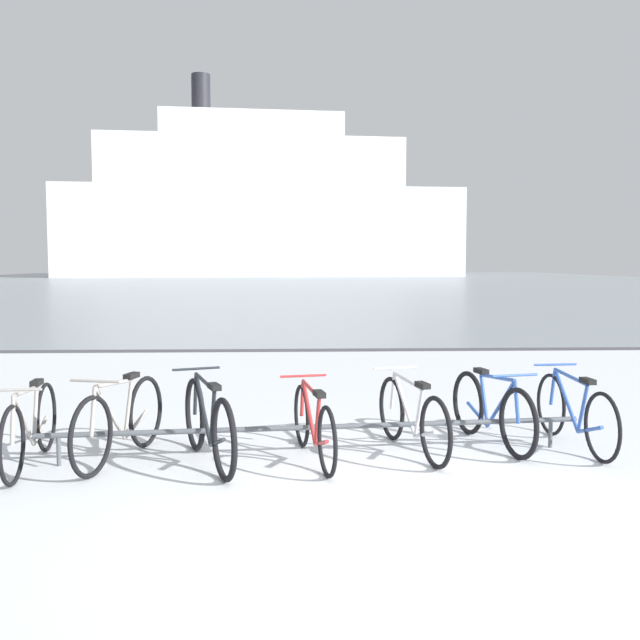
{
  "coord_description": "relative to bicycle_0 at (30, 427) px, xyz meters",
  "views": [
    {
      "loc": [
        -0.96,
        -4.94,
        1.85
      ],
      "look_at": [
        -0.56,
        4.95,
        1.04
      ],
      "focal_mm": 40.67,
      "sensor_mm": 36.0,
      "label": 1
    }
  ],
  "objects": [
    {
      "name": "bicycle_0",
      "position": [
        0.0,
        0.0,
        0.0
      ],
      "size": [
        0.46,
        1.76,
        0.8
      ],
      "color": "black",
      "rests_on": "ground"
    },
    {
      "name": "bicycle_5",
      "position": [
        4.35,
        0.57,
        -0.0
      ],
      "size": [
        0.53,
        1.68,
        0.79
      ],
      "color": "black",
      "rests_on": "ground"
    },
    {
      "name": "bicycle_2",
      "position": [
        1.59,
        0.03,
        0.01
      ],
      "size": [
        0.71,
        1.71,
        0.83
      ],
      "color": "black",
      "rests_on": "ground"
    },
    {
      "name": "bicycle_3",
      "position": [
        2.55,
        0.11,
        -0.03
      ],
      "size": [
        0.49,
        1.67,
        0.74
      ],
      "color": "black",
      "rests_on": "ground"
    },
    {
      "name": "bicycle_6",
      "position": [
        5.15,
        0.47,
        -0.01
      ],
      "size": [
        0.46,
        1.74,
        0.78
      ],
      "color": "black",
      "rests_on": "ground"
    },
    {
      "name": "bike_rack",
      "position": [
        2.58,
        0.25,
        -0.09
      ],
      "size": [
        5.21,
        0.56,
        0.31
      ],
      "color": "#4C5156",
      "rests_on": "ground"
    },
    {
      "name": "bicycle_4",
      "position": [
        3.5,
        0.34,
        -0.01
      ],
      "size": [
        0.55,
        1.72,
        0.77
      ],
      "color": "black",
      "rests_on": "ground"
    },
    {
      "name": "ground",
      "position": [
        3.3,
        52.35,
        -0.4
      ],
      "size": [
        80.0,
        132.0,
        0.08
      ],
      "color": "silver"
    },
    {
      "name": "ferry_ship",
      "position": [
        -1.52,
        82.6,
        7.68
      ],
      "size": [
        48.48,
        16.91,
        23.97
      ],
      "color": "silver",
      "rests_on": "ground"
    },
    {
      "name": "bicycle_1",
      "position": [
        0.76,
        0.16,
        0.01
      ],
      "size": [
        0.58,
        1.72,
        0.83
      ],
      "color": "black",
      "rests_on": "ground"
    }
  ]
}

